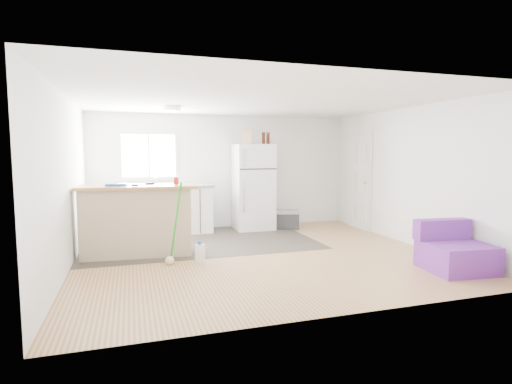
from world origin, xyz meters
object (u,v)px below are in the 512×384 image
cleaner_jug (200,253)px  cardboard_box (247,137)px  refrigerator (253,187)px  mop (172,248)px  red_cup (176,181)px  bottle_left (264,138)px  cooler (287,219)px  peninsula (137,220)px  kitchen_cabinets (158,209)px  purple_seat (454,253)px  bottle_right (268,138)px  blue_tray (117,185)px

cleaner_jug → cardboard_box: (1.36, 2.16, 1.80)m
refrigerator → mop: (-1.92, -2.22, -0.66)m
cleaner_jug → mop: 0.42m
red_cup → bottle_left: bearing=37.1°
cooler → mop: 3.30m
peninsula → mop: mop is taller
kitchen_cabinets → cardboard_box: bearing=-4.2°
cooler → bottle_left: size_ratio=2.41×
cooler → mop: (-2.61, -2.03, 0.03)m
purple_seat → bottle_right: size_ratio=3.57×
mop → bottle_right: bottle_right is taller
kitchen_cabinets → bottle_right: 2.68m
peninsula → mop: bearing=-51.3°
purple_seat → refrigerator: bearing=121.6°
peninsula → bottle_left: bottle_left is taller
bottle_left → bottle_right: same height
bottle_left → blue_tray: bearing=-152.0°
purple_seat → bottle_left: bottle_left is taller
cardboard_box → bottle_right: size_ratio=1.20×
cardboard_box → bottle_left: cardboard_box is taller
cleaner_jug → mop: (-0.40, 0.02, 0.10)m
red_cup → bottle_left: size_ratio=0.48×
cleaner_jug → peninsula: bearing=142.5°
bottle_left → cardboard_box: bearing=-173.9°
cardboard_box → peninsula: bearing=-146.6°
red_cup → bottle_left: bottle_left is taller
purple_seat → cardboard_box: 4.42m
kitchen_cabinets → peninsula: (-0.41, -1.60, 0.07)m
cleaner_jug → bottle_right: bottle_right is taller
blue_tray → cleaner_jug: bearing=-30.3°
peninsula → kitchen_cabinets: bearing=80.4°
kitchen_cabinets → cleaner_jug: size_ratio=6.95×
peninsula → bottle_left: (2.59, 1.50, 1.35)m
purple_seat → blue_tray: 4.98m
purple_seat → mop: bearing=164.3°
red_cup → bottle_left: (1.98, 1.50, 0.74)m
peninsula → cardboard_box: (2.22, 1.46, 1.37)m
red_cup → blue_tray: size_ratio=0.40×
red_cup → refrigerator: bearing=41.2°
bottle_right → cooler: bearing=-20.4°
cooler → cardboard_box: bearing=-169.0°
purple_seat → blue_tray: bearing=160.5°
refrigerator → purple_seat: bearing=-63.8°
kitchen_cabinets → cardboard_box: 2.32m
mop → cardboard_box: bearing=20.8°
kitchen_cabinets → blue_tray: kitchen_cabinets is taller
kitchen_cabinets → blue_tray: 1.88m
peninsula → red_cup: 0.86m
mop → bottle_left: (2.13, 2.18, 1.68)m
mop → blue_tray: mop is taller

